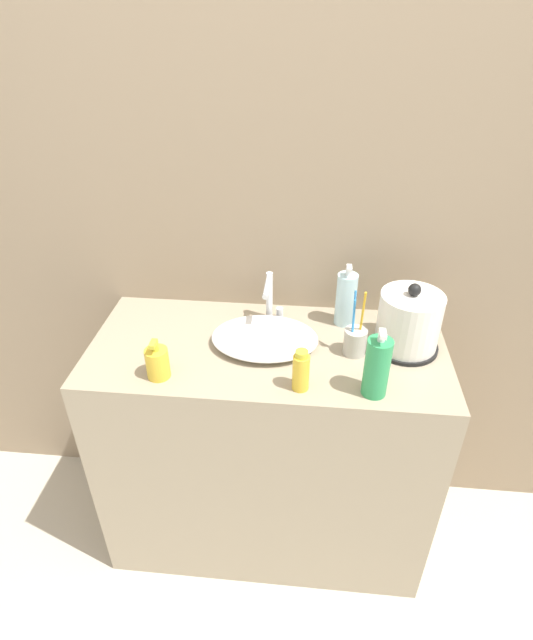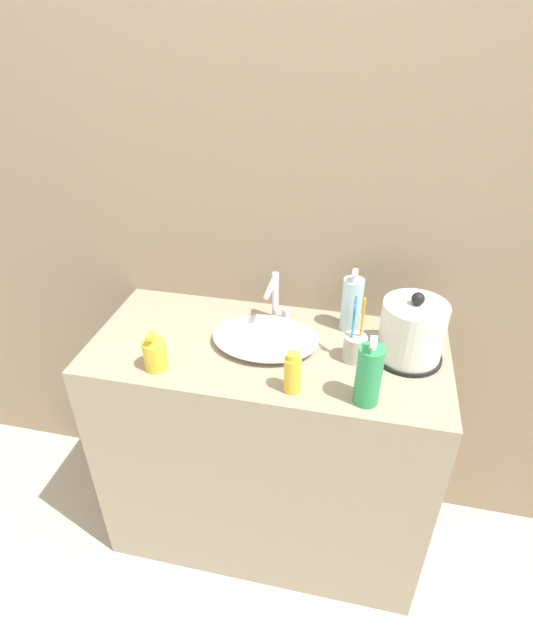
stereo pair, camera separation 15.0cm
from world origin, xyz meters
The scene contains 11 objects.
ground_plane centered at (0.00, 0.00, 0.00)m, with size 12.00×12.00×0.00m, color #BCB29E.
wall_back centered at (0.00, 0.53, 1.30)m, with size 6.00×0.04×2.60m.
vanity_counter centered at (0.00, 0.25, 0.44)m, with size 1.11×0.51×0.89m.
sink_basin centered at (-0.01, 0.27, 0.91)m, with size 0.33×0.25×0.05m.
faucet centered at (0.00, 0.40, 0.99)m, with size 0.06×0.15×0.17m.
electric_kettle centered at (0.42, 0.30, 0.98)m, with size 0.20×0.20×0.22m.
toothbrush_cup centered at (0.27, 0.25, 0.93)m, with size 0.07×0.07×0.22m.
lotion_bottle centered at (0.31, 0.07, 0.98)m, with size 0.07×0.07×0.21m.
shampoo_bottle centered at (-0.30, 0.08, 0.94)m, with size 0.07×0.07×0.13m.
mouthwash_bottle centered at (0.24, 0.42, 0.98)m, with size 0.07×0.07×0.22m.
hand_cream_bottle centered at (0.11, 0.07, 0.95)m, with size 0.05×0.05×0.13m.
Camera 2 is at (0.27, -0.97, 1.81)m, focal length 28.00 mm.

